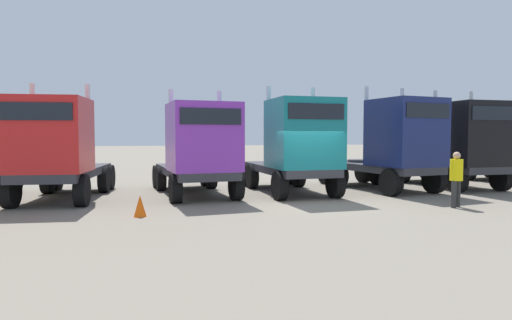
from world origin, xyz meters
The scene contains 8 objects.
ground centered at (0.00, 0.00, 0.00)m, with size 200.00×200.00×0.00m, color gray.
semi_truck_red centered at (-8.59, 2.85, 1.87)m, with size 3.29×6.32×4.20m.
semi_truck_purple centered at (-3.59, 2.70, 1.82)m, with size 2.96×6.26×4.11m.
semi_truck_teal centered at (0.18, 2.32, 1.93)m, with size 2.56×6.18×4.31m.
semi_truck_navy centered at (4.54, 2.27, 1.99)m, with size 3.27×6.16×4.42m.
semi_truck_black centered at (7.94, 2.39, 1.93)m, with size 2.68×6.32×4.36m.
visitor_in_hivis centered at (4.08, -1.87, 1.05)m, with size 0.53×0.53×1.81m.
traffic_cone_near centered at (-5.83, -0.79, 0.31)m, with size 0.36×0.36×0.63m, color #F2590C.
Camera 1 is at (-6.02, -13.75, 2.30)m, focal length 30.81 mm.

